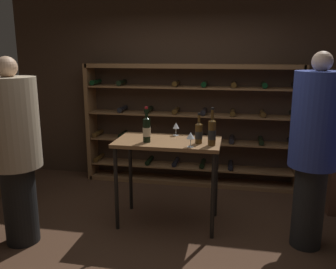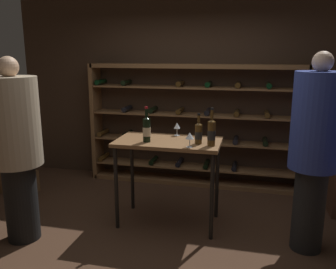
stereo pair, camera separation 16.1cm
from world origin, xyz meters
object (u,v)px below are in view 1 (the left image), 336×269
(wine_bottle_gold_foil, at_px, (147,129))
(wine_glass_stemmed_center, at_px, (191,136))
(person_bystander_dark_jacket, at_px, (314,143))
(person_guest_plum_blouse, at_px, (14,145))
(wine_bottle_amber_reserve, at_px, (212,132))
(wine_rack, at_px, (190,126))
(wine_glass_stemmed_right, at_px, (176,126))
(wine_bottle_black_capsule, at_px, (199,133))
(wine_crate, at_px, (13,184))
(tasting_table, at_px, (168,150))

(wine_bottle_gold_foil, xyz_separation_m, wine_glass_stemmed_center, (0.50, -0.12, -0.03))
(person_bystander_dark_jacket, relative_size, person_guest_plum_blouse, 1.02)
(wine_bottle_gold_foil, distance_m, wine_bottle_amber_reserve, 0.71)
(wine_rack, height_order, wine_glass_stemmed_right, wine_rack)
(person_guest_plum_blouse, relative_size, wine_bottle_amber_reserve, 4.76)
(wine_glass_stemmed_center, bearing_deg, wine_bottle_black_capsule, 68.19)
(wine_bottle_black_capsule, relative_size, wine_glass_stemmed_right, 2.16)
(person_bystander_dark_jacket, xyz_separation_m, wine_bottle_gold_foil, (-1.70, 0.10, 0.05))
(wine_glass_stemmed_center, bearing_deg, wine_glass_stemmed_right, 115.90)
(wine_bottle_gold_foil, height_order, wine_glass_stemmed_center, wine_bottle_gold_foil)
(wine_crate, xyz_separation_m, wine_glass_stemmed_center, (2.59, -0.66, 0.96))
(person_bystander_dark_jacket, relative_size, wine_glass_stemmed_right, 12.79)
(wine_crate, xyz_separation_m, wine_glass_stemmed_right, (2.35, -0.17, 0.95))
(wine_glass_stemmed_center, bearing_deg, tasting_table, 139.59)
(tasting_table, bearing_deg, wine_glass_stemmed_right, 79.64)
(wine_rack, distance_m, wine_glass_stemmed_right, 1.10)
(wine_glass_stemmed_right, bearing_deg, wine_bottle_amber_reserve, -40.48)
(wine_bottle_amber_reserve, xyz_separation_m, wine_bottle_black_capsule, (-0.14, 0.06, -0.03))
(wine_crate, xyz_separation_m, wine_bottle_black_capsule, (2.65, -0.49, 0.96))
(wine_bottle_gold_foil, bearing_deg, wine_glass_stemmed_right, 55.20)
(wine_bottle_amber_reserve, relative_size, wine_glass_stemmed_center, 2.57)
(wine_rack, xyz_separation_m, wine_crate, (-2.38, -0.91, -0.74))
(wine_rack, distance_m, tasting_table, 1.33)
(person_guest_plum_blouse, height_order, wine_bottle_black_capsule, person_guest_plum_blouse)
(person_bystander_dark_jacket, bearing_deg, person_guest_plum_blouse, 49.56)
(wine_bottle_gold_foil, bearing_deg, wine_rack, 78.79)
(wine_bottle_gold_foil, relative_size, wine_bottle_amber_reserve, 0.96)
(person_bystander_dark_jacket, bearing_deg, wine_glass_stemmed_right, 21.80)
(wine_bottle_black_capsule, bearing_deg, wine_rack, 101.10)
(person_bystander_dark_jacket, xyz_separation_m, wine_bottle_amber_reserve, (-1.00, 0.10, 0.05))
(wine_rack, height_order, tasting_table, wine_rack)
(wine_rack, bearing_deg, person_bystander_dark_jacket, -47.64)
(wine_rack, distance_m, person_guest_plum_blouse, 2.53)
(person_bystander_dark_jacket, bearing_deg, wine_rack, -7.58)
(wine_rack, xyz_separation_m, wine_bottle_black_capsule, (0.28, -1.40, 0.22))
(person_bystander_dark_jacket, distance_m, wine_bottle_gold_foil, 1.71)
(tasting_table, height_order, person_bystander_dark_jacket, person_bystander_dark_jacket)
(wine_rack, bearing_deg, tasting_table, -93.19)
(wine_rack, height_order, wine_crate, wine_rack)
(tasting_table, height_order, wine_glass_stemmed_center, wine_glass_stemmed_center)
(wine_bottle_amber_reserve, bearing_deg, wine_glass_stemmed_center, -152.74)
(wine_bottle_gold_foil, bearing_deg, wine_bottle_black_capsule, 4.72)
(tasting_table, relative_size, wine_bottle_amber_reserve, 2.89)
(wine_glass_stemmed_right, xyz_separation_m, wine_glass_stemmed_center, (0.24, -0.49, 0.01))
(person_guest_plum_blouse, bearing_deg, wine_bottle_gold_foil, 68.22)
(wine_crate, bearing_deg, wine_bottle_amber_reserve, -11.07)
(person_guest_plum_blouse, bearing_deg, wine_bottle_black_capsule, 61.94)
(person_guest_plum_blouse, relative_size, wine_crate, 3.99)
(wine_bottle_amber_reserve, bearing_deg, wine_crate, 168.93)
(wine_bottle_amber_reserve, distance_m, wine_bottle_black_capsule, 0.16)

